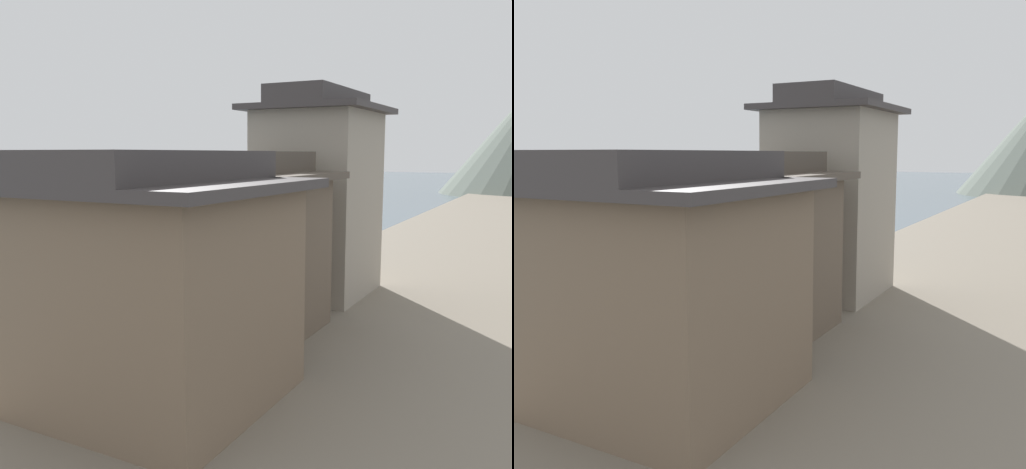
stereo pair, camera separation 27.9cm
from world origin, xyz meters
TOP-DOWN VIEW (x-y plane):
  - riverbank_right at (15.03, 30.00)m, footprint 18.00×110.00m
  - boat_moored_nearest at (3.11, 18.92)m, footprint 4.30×3.69m
  - boat_moored_second at (-2.02, 28.25)m, footprint 3.80×5.00m
  - boat_moored_third at (0.17, 9.38)m, footprint 3.68×3.49m
  - boat_moored_far at (4.36, 35.06)m, footprint 1.48×4.76m
  - boat_midriver_drifting at (4.21, 27.62)m, footprint 1.73×4.78m
  - house_waterfront_nearest at (9.67, 2.38)m, footprint 6.65×6.38m
  - house_waterfront_second at (9.05, 8.02)m, footprint 5.40×5.80m
  - house_waterfront_tall at (9.05, 14.44)m, footprint 5.40×5.92m
  - mooring_post_dock_near at (6.38, 7.20)m, footprint 0.20×0.20m
  - mooring_post_dock_mid at (6.38, 15.01)m, footprint 0.20×0.20m

SIDE VIEW (x-z plane):
  - boat_moored_third at x=0.17m, z-range -0.06..0.34m
  - boat_moored_far at x=4.36m, z-range -0.08..0.40m
  - boat_moored_second at x=-2.02m, z-range -0.10..0.44m
  - boat_midriver_drifting at x=4.21m, z-range -0.11..0.53m
  - boat_moored_nearest at x=3.11m, z-range -0.11..0.61m
  - riverbank_right at x=15.03m, z-range 0.00..0.61m
  - mooring_post_dock_near at x=6.38m, z-range 0.61..1.38m
  - mooring_post_dock_mid at x=6.38m, z-range 0.61..1.56m
  - house_waterfront_nearest at x=9.67m, z-range 0.54..6.68m
  - house_waterfront_second at x=9.05m, z-range 0.55..6.69m
  - house_waterfront_tall at x=9.05m, z-range 0.55..9.29m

